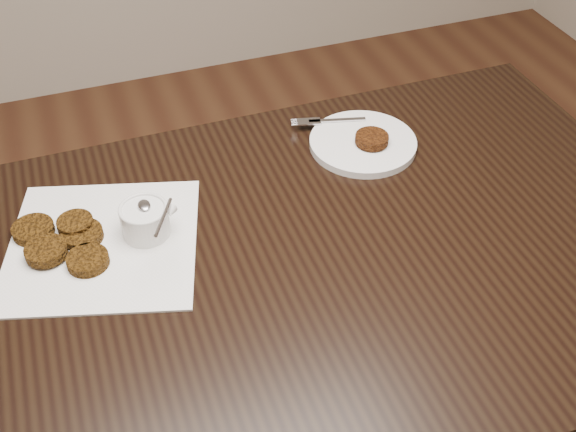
{
  "coord_description": "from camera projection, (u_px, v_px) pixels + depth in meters",
  "views": [
    {
      "loc": [
        -0.25,
        -0.69,
        1.58
      ],
      "look_at": [
        0.04,
        0.12,
        0.8
      ],
      "focal_mm": 44.33,
      "sensor_mm": 36.0,
      "label": 1
    }
  ],
  "objects": [
    {
      "name": "napkin",
      "position": [
        103.0,
        244.0,
        1.19
      ],
      "size": [
        0.38,
        0.38,
        0.0
      ],
      "primitive_type": "cube",
      "rotation": [
        0.0,
        0.0,
        -0.28
      ],
      "color": "white",
      "rests_on": "table"
    },
    {
      "name": "plate_with_patty",
      "position": [
        363.0,
        140.0,
        1.38
      ],
      "size": [
        0.26,
        0.26,
        0.03
      ],
      "primitive_type": null,
      "rotation": [
        0.0,
        0.0,
        -0.26
      ],
      "color": "white",
      "rests_on": "table"
    },
    {
      "name": "patty_cluster",
      "position": [
        67.0,
        236.0,
        1.18
      ],
      "size": [
        0.25,
        0.25,
        0.02
      ],
      "primitive_type": null,
      "rotation": [
        0.0,
        0.0,
        0.12
      ],
      "color": "#60380C",
      "rests_on": "napkin"
    },
    {
      "name": "table",
      "position": [
        305.0,
        386.0,
        1.42
      ],
      "size": [
        1.31,
        0.85,
        0.75
      ],
      "primitive_type": "cube",
      "color": "black",
      "rests_on": "floor"
    },
    {
      "name": "sauce_ramekin",
      "position": [
        143.0,
        207.0,
        1.16
      ],
      "size": [
        0.12,
        0.12,
        0.11
      ],
      "primitive_type": null,
      "rotation": [
        0.0,
        0.0,
        0.09
      ],
      "color": "silver",
      "rests_on": "napkin"
    }
  ]
}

